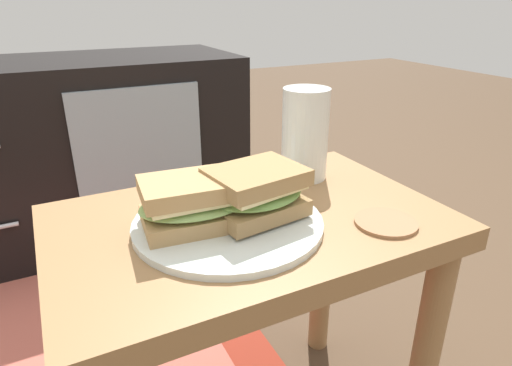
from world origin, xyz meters
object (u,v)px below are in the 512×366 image
Objects in this scene: beer_glass at (305,135)px; plate at (228,223)px; coaster at (386,222)px; sandwich_back at (259,191)px; sandwich_front at (195,202)px; tv_cabinet at (89,150)px.

plate is at bearing -150.59° from beer_glass.
plate is 0.23m from beer_glass.
sandwich_back is at bearing 150.81° from coaster.
sandwich_back is at bearing -9.37° from sandwich_front.
beer_glass is at bearing 23.10° from sandwich_front.
sandwich_front is (0.04, -0.95, 0.21)m from tv_cabinet.
plate is at bearing -9.37° from sandwich_front.
sandwich_back is (0.09, -0.01, 0.00)m from sandwich_front.
beer_glass is (0.23, 0.10, 0.03)m from sandwich_front.
beer_glass is 1.78× the size of coaster.
sandwich_front is at bearing -87.78° from tv_cabinet.
sandwich_front is (-0.04, 0.01, 0.04)m from plate.
tv_cabinet is 6.60× the size of sandwich_back.
tv_cabinet is 3.68× the size of plate.
beer_glass is (0.19, 0.11, 0.07)m from plate.
sandwich_back is 0.94× the size of beer_glass.
sandwich_back is at bearing -9.37° from plate.
tv_cabinet reaches higher than plate.
tv_cabinet is 0.98m from plate.
beer_glass reaches higher than sandwich_front.
coaster is (0.20, -0.09, -0.00)m from plate.
sandwich_back reaches higher than coaster.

